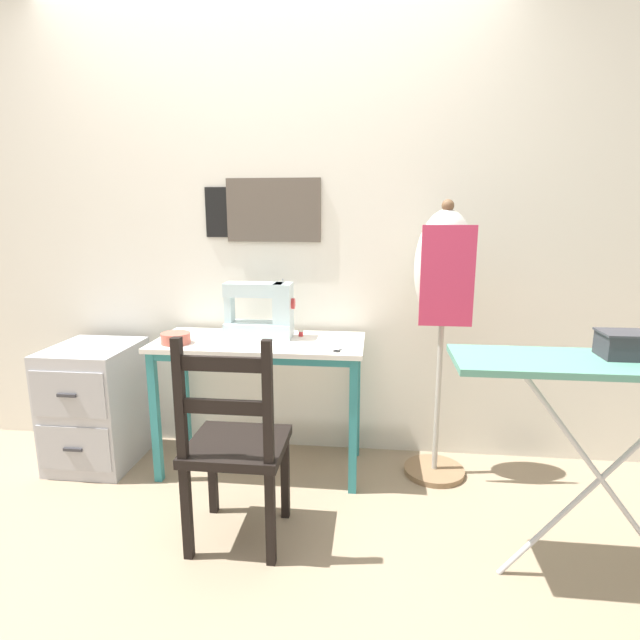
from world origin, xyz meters
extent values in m
plane|color=gray|center=(0.00, 0.00, 0.00)|extent=(14.00, 14.00, 0.00)
cube|color=silver|center=(0.00, 0.55, 1.27)|extent=(10.00, 0.05, 2.55)
cube|color=brown|center=(0.03, 0.51, 1.39)|extent=(0.52, 0.02, 0.34)
cube|color=black|center=(-0.28, 0.51, 1.37)|extent=(0.14, 0.01, 0.27)
cube|color=silver|center=(0.00, 0.24, 0.71)|extent=(1.09, 0.48, 0.02)
cube|color=teal|center=(0.00, 0.04, 0.68)|extent=(1.01, 0.03, 0.04)
cube|color=teal|center=(-0.50, 0.04, 0.35)|extent=(0.04, 0.04, 0.70)
cube|color=teal|center=(0.50, 0.04, 0.35)|extent=(0.04, 0.04, 0.70)
cube|color=teal|center=(-0.50, 0.44, 0.35)|extent=(0.04, 0.04, 0.70)
cube|color=teal|center=(0.50, 0.44, 0.35)|extent=(0.04, 0.04, 0.70)
cube|color=silver|center=(-0.01, 0.30, 0.76)|extent=(0.35, 0.15, 0.08)
cube|color=silver|center=(0.12, 0.30, 0.91)|extent=(0.09, 0.13, 0.21)
cube|color=silver|center=(-0.04, 0.30, 0.98)|extent=(0.31, 0.12, 0.07)
cube|color=silver|center=(-0.17, 0.30, 0.87)|extent=(0.04, 0.09, 0.14)
cylinder|color=#B22D2D|center=(0.17, 0.30, 0.91)|extent=(0.02, 0.06, 0.06)
cylinder|color=#99999E|center=(0.12, 0.30, 1.02)|extent=(0.01, 0.01, 0.02)
cylinder|color=#B25647|center=(-0.41, 0.13, 0.75)|extent=(0.15, 0.15, 0.06)
cylinder|color=brown|center=(-0.41, 0.13, 0.77)|extent=(0.12, 0.12, 0.01)
cube|color=silver|center=(0.46, 0.13, 0.72)|extent=(0.07, 0.11, 0.00)
cube|color=silver|center=(0.47, 0.12, 0.72)|extent=(0.09, 0.09, 0.00)
torus|color=black|center=(0.42, 0.06, 0.72)|extent=(0.03, 0.03, 0.01)
torus|color=black|center=(0.42, 0.07, 0.72)|extent=(0.03, 0.03, 0.01)
cylinder|color=red|center=(0.21, 0.34, 0.74)|extent=(0.02, 0.02, 0.03)
cylinder|color=beige|center=(0.21, 0.34, 0.75)|extent=(0.03, 0.03, 0.00)
cylinder|color=beige|center=(0.21, 0.34, 0.72)|extent=(0.03, 0.03, 0.00)
cube|color=black|center=(0.04, -0.36, 0.42)|extent=(0.40, 0.38, 0.04)
cube|color=black|center=(-0.13, -0.20, 0.20)|extent=(0.04, 0.04, 0.40)
cube|color=black|center=(0.21, -0.20, 0.20)|extent=(0.04, 0.04, 0.40)
cube|color=black|center=(-0.13, -0.52, 0.20)|extent=(0.04, 0.04, 0.40)
cube|color=black|center=(0.21, -0.52, 0.20)|extent=(0.04, 0.04, 0.40)
cube|color=black|center=(-0.13, -0.52, 0.68)|extent=(0.04, 0.04, 0.48)
cube|color=black|center=(0.21, -0.52, 0.68)|extent=(0.04, 0.04, 0.48)
cube|color=black|center=(0.04, -0.52, 0.82)|extent=(0.34, 0.02, 0.06)
cube|color=black|center=(0.04, -0.52, 0.66)|extent=(0.34, 0.02, 0.06)
cube|color=#B7B7BC|center=(-0.92, 0.22, 0.33)|extent=(0.43, 0.48, 0.67)
cube|color=#A8A8AD|center=(-0.92, -0.03, 0.48)|extent=(0.39, 0.01, 0.24)
cube|color=#333338|center=(-0.92, -0.04, 0.48)|extent=(0.10, 0.01, 0.02)
cube|color=#A8A8AD|center=(-0.92, -0.03, 0.19)|extent=(0.39, 0.01, 0.24)
cube|color=#333338|center=(-0.92, -0.04, 0.19)|extent=(0.10, 0.01, 0.02)
cylinder|color=#846647|center=(0.93, 0.27, 0.01)|extent=(0.32, 0.32, 0.03)
cylinder|color=#ADA89E|center=(0.93, 0.27, 0.47)|extent=(0.03, 0.03, 0.88)
ellipsoid|color=beige|center=(0.93, 0.27, 1.11)|extent=(0.30, 0.21, 0.57)
sphere|color=brown|center=(0.93, 0.27, 1.41)|extent=(0.06, 0.06, 0.06)
cube|color=#C63356|center=(0.93, 0.16, 1.08)|extent=(0.25, 0.01, 0.48)
cube|color=#518E7A|center=(1.43, -0.48, 0.86)|extent=(1.10, 0.33, 0.02)
cylinder|color=#B7B7BC|center=(1.43, -0.48, 0.42)|extent=(0.68, 0.02, 0.86)
cylinder|color=#B7B7BC|center=(1.43, -0.48, 0.42)|extent=(0.68, 0.02, 0.86)
cube|color=#333338|center=(1.50, -0.43, 0.91)|extent=(0.22, 0.13, 0.08)
cube|color=#38383D|center=(1.50, -0.43, 0.96)|extent=(0.23, 0.14, 0.01)
camera|label=1|loc=(0.60, -2.23, 1.37)|focal=28.00mm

